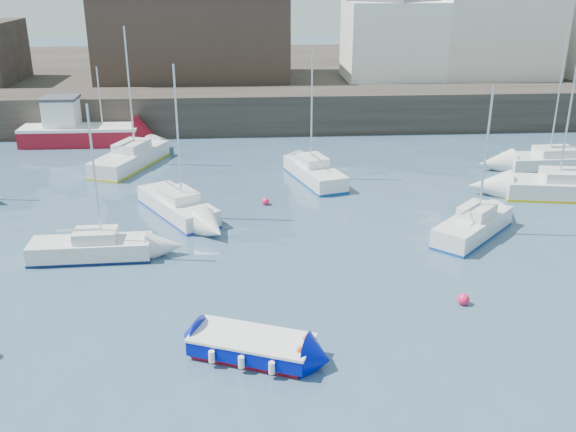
{
  "coord_description": "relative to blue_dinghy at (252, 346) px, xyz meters",
  "views": [
    {
      "loc": [
        -1.82,
        -14.71,
        11.86
      ],
      "look_at": [
        0.0,
        12.0,
        1.5
      ],
      "focal_mm": 40.0,
      "sensor_mm": 36.0,
      "label": 1
    }
  ],
  "objects": [
    {
      "name": "water",
      "position": [
        1.78,
        -3.21,
        -0.42
      ],
      "size": [
        220.0,
        220.0,
        0.0
      ],
      "primitive_type": "plane",
      "color": "#2D4760",
      "rests_on": "ground"
    },
    {
      "name": "quay_wall",
      "position": [
        1.78,
        31.79,
        1.08
      ],
      "size": [
        90.0,
        5.0,
        3.0
      ],
      "primitive_type": "cube",
      "color": "#28231E",
      "rests_on": "ground"
    },
    {
      "name": "sailboat_g",
      "position": [
        19.71,
        19.94,
        0.07
      ],
      "size": [
        6.9,
        2.45,
        8.63
      ],
      "color": "silver",
      "rests_on": "ground"
    },
    {
      "name": "sailboat_b",
      "position": [
        -3.61,
        13.29,
        0.08
      ],
      "size": [
        4.69,
        6.12,
        7.69
      ],
      "color": "silver",
      "rests_on": "ground"
    },
    {
      "name": "buoy_mid",
      "position": [
        8.02,
        2.97,
        -0.42
      ],
      "size": [
        0.45,
        0.45,
        0.45
      ],
      "primitive_type": "sphere",
      "color": "#F91C4D",
      "rests_on": "ground"
    },
    {
      "name": "sailboat_d",
      "position": [
        17.79,
        14.5,
        0.14
      ],
      "size": [
        7.49,
        3.47,
        9.2
      ],
      "color": "silver",
      "rests_on": "ground"
    },
    {
      "name": "sailboat_h",
      "position": [
        -7.41,
        22.16,
        0.14
      ],
      "size": [
        4.43,
        7.02,
        8.62
      ],
      "color": "silver",
      "rests_on": "ground"
    },
    {
      "name": "buoy_far",
      "position": [
        0.95,
        14.45,
        -0.42
      ],
      "size": [
        0.4,
        0.4,
        0.4
      ],
      "primitive_type": "sphere",
      "color": "#F91C4D",
      "rests_on": "ground"
    },
    {
      "name": "warehouse",
      "position": [
        -4.22,
        39.79,
        6.2
      ],
      "size": [
        16.4,
        10.4,
        7.6
      ],
      "color": "#3D2D26",
      "rests_on": "land_strip"
    },
    {
      "name": "fishing_boat",
      "position": [
        -12.12,
        28.29,
        0.64
      ],
      "size": [
        8.28,
        3.13,
        5.48
      ],
      "color": "maroon",
      "rests_on": "ground"
    },
    {
      "name": "sailboat_f",
      "position": [
        4.0,
        18.41,
        0.11
      ],
      "size": [
        3.44,
        6.06,
        7.5
      ],
      "color": "silver",
      "rests_on": "ground"
    },
    {
      "name": "blue_dinghy",
      "position": [
        0.0,
        0.0,
        0.0
      ],
      "size": [
        4.33,
        3.05,
        0.76
      ],
      "color": "maroon",
      "rests_on": "ground"
    },
    {
      "name": "sailboat_a",
      "position": [
        -6.85,
        8.14,
        0.06
      ],
      "size": [
        5.28,
        1.85,
        6.79
      ],
      "color": "silver",
      "rests_on": "ground"
    },
    {
      "name": "land_strip",
      "position": [
        1.78,
        49.79,
        0.98
      ],
      "size": [
        90.0,
        32.0,
        2.8
      ],
      "primitive_type": "cube",
      "color": "#28231E",
      "rests_on": "ground"
    },
    {
      "name": "bldg_east_d",
      "position": [
        12.78,
        38.29,
        6.94
      ],
      "size": [
        11.14,
        11.14,
        8.95
      ],
      "color": "white",
      "rests_on": "land_strip"
    },
    {
      "name": "bldg_east_a",
      "position": [
        21.78,
        38.79,
        8.38
      ],
      "size": [
        13.36,
        13.36,
        11.8
      ],
      "color": "beige",
      "rests_on": "land_strip"
    },
    {
      "name": "sailboat_c",
      "position": [
        10.59,
        9.43,
        0.11
      ],
      "size": [
        4.92,
        5.03,
        7.02
      ],
      "color": "silver",
      "rests_on": "ground"
    }
  ]
}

